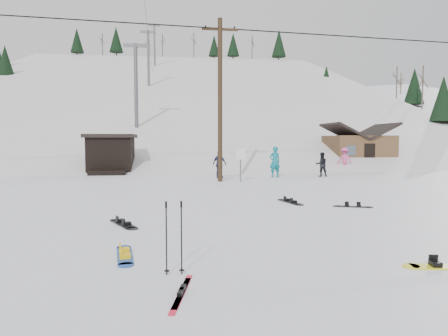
{
  "coord_description": "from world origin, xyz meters",
  "views": [
    {
      "loc": [
        -0.59,
        -8.22,
        2.32
      ],
      "look_at": [
        1.06,
        4.84,
        1.4
      ],
      "focal_mm": 32.0,
      "sensor_mm": 36.0,
      "label": 1
    }
  ],
  "objects": [
    {
      "name": "treeline_right",
      "position": [
        36.0,
        42.0,
        0.0
      ],
      "size": [
        20.0,
        60.0,
        10.0
      ],
      "primitive_type": null,
      "color": "black",
      "rests_on": "ground"
    },
    {
      "name": "skier_teal",
      "position": [
        5.67,
        16.0,
        0.97
      ],
      "size": [
        0.77,
        0.56,
        1.94
      ],
      "primitive_type": "imported",
      "rotation": [
        0.0,
        0.0,
        3.29
      ],
      "color": "#0C7280",
      "rests_on": "ground"
    },
    {
      "name": "utility_pole",
      "position": [
        2.0,
        14.0,
        4.68
      ],
      "size": [
        2.0,
        0.26,
        9.0
      ],
      "color": "#3A2819",
      "rests_on": "ground"
    },
    {
      "name": "skier_pink",
      "position": [
        12.29,
        20.61,
        0.88
      ],
      "size": [
        1.16,
        0.68,
        1.77
      ],
      "primitive_type": "imported",
      "rotation": [
        0.0,
        0.0,
        3.16
      ],
      "color": "#D54B89",
      "rests_on": "ground"
    },
    {
      "name": "board_scatter_d",
      "position": [
        5.58,
        4.84,
        0.02
      ],
      "size": [
        1.28,
        0.62,
        0.09
      ],
      "rotation": [
        0.0,
        0.0,
        -0.35
      ],
      "color": "black",
      "rests_on": "ground"
    },
    {
      "name": "ground",
      "position": [
        0.0,
        0.0,
        0.0
      ],
      "size": [
        200.0,
        200.0,
        0.0
      ],
      "primitive_type": "plane",
      "color": "white",
      "rests_on": "ground"
    },
    {
      "name": "lift_tower_mid",
      "position": [
        -4.0,
        50.0,
        14.36
      ],
      "size": [
        2.2,
        0.36,
        8.0
      ],
      "color": "#595B60",
      "rests_on": "ski_slope"
    },
    {
      "name": "ski_poles",
      "position": [
        -0.6,
        -1.39,
        0.65
      ],
      "size": [
        0.35,
        0.09,
        1.28
      ],
      "color": "black",
      "rests_on": "ground"
    },
    {
      "name": "skier_dark",
      "position": [
        8.77,
        16.16,
        0.77
      ],
      "size": [
        0.81,
        0.66,
        1.55
      ],
      "primitive_type": "imported",
      "rotation": [
        0.0,
        0.0,
        3.04
      ],
      "color": "black",
      "rests_on": "ground"
    },
    {
      "name": "ridge_right",
      "position": [
        38.0,
        50.0,
        -11.0
      ],
      "size": [
        45.66,
        93.98,
        54.59
      ],
      "primitive_type": "cube",
      "rotation": [
        0.21,
        -0.05,
        -0.12
      ],
      "color": "white",
      "rests_on": "ground"
    },
    {
      "name": "lift_tower_far",
      "position": [
        -4.0,
        70.0,
        20.86
      ],
      "size": [
        2.2,
        0.36,
        8.0
      ],
      "color": "#595B60",
      "rests_on": "ski_slope"
    },
    {
      "name": "lift_tower_near",
      "position": [
        -4.0,
        30.0,
        7.86
      ],
      "size": [
        2.2,
        0.36,
        8.0
      ],
      "color": "#595B60",
      "rests_on": "ski_slope"
    },
    {
      "name": "lift_hut",
      "position": [
        -5.0,
        20.94,
        1.36
      ],
      "size": [
        3.4,
        4.1,
        2.75
      ],
      "color": "black",
      "rests_on": "ground"
    },
    {
      "name": "treeline_crest",
      "position": [
        0.0,
        86.0,
        0.0
      ],
      "size": [
        50.0,
        6.0,
        10.0
      ],
      "primitive_type": null,
      "color": "black",
      "rests_on": "ski_slope"
    },
    {
      "name": "cabin",
      "position": [
        15.0,
        24.0,
        1.48
      ],
      "size": [
        5.39,
        4.4,
        3.77
      ],
      "color": "brown",
      "rests_on": "ground"
    },
    {
      "name": "board_scatter_b",
      "position": [
        -1.98,
        2.88,
        0.03
      ],
      "size": [
        0.92,
        1.51,
        0.12
      ],
      "rotation": [
        0.0,
        0.0,
        2.04
      ],
      "color": "black",
      "rests_on": "ground"
    },
    {
      "name": "board_scatter_f",
      "position": [
        3.71,
        6.09,
        0.03
      ],
      "size": [
        0.62,
        1.57,
        0.11
      ],
      "rotation": [
        0.0,
        0.0,
        1.82
      ],
      "color": "black",
      "rests_on": "ground"
    },
    {
      "name": "trail_sign",
      "position": [
        3.1,
        13.58,
        1.27
      ],
      "size": [
        0.5,
        0.09,
        1.85
      ],
      "color": "#595B60",
      "rests_on": "ground"
    },
    {
      "name": "hero_snowboard",
      "position": [
        -1.58,
        -0.18,
        0.03
      ],
      "size": [
        0.48,
        1.55,
        0.11
      ],
      "rotation": [
        0.0,
        0.0,
        1.72
      ],
      "color": "blue",
      "rests_on": "ground"
    },
    {
      "name": "skier_navy",
      "position": [
        2.19,
        15.91,
        0.86
      ],
      "size": [
        1.01,
        1.01,
        1.72
      ],
      "primitive_type": "imported",
      "rotation": [
        0.0,
        0.0,
        2.35
      ],
      "color": "#1C2647",
      "rests_on": "ground"
    },
    {
      "name": "ski_slope",
      "position": [
        0.0,
        55.0,
        -12.0
      ],
      "size": [
        60.0,
        85.24,
        65.97
      ],
      "primitive_type": "cube",
      "rotation": [
        0.31,
        0.0,
        0.0
      ],
      "color": "white",
      "rests_on": "ground"
    },
    {
      "name": "hero_skis",
      "position": [
        -0.49,
        -2.29,
        0.02
      ],
      "size": [
        0.39,
        1.54,
        0.08
      ],
      "rotation": [
        0.0,
        0.0,
        -0.2
      ],
      "color": "red",
      "rests_on": "ground"
    }
  ]
}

